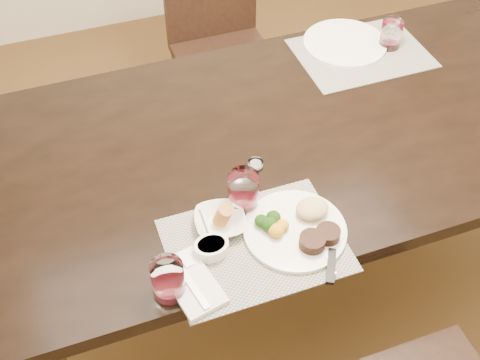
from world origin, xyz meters
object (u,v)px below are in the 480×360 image
object	(u,v)px
dinner_plate	(300,227)
wine_glass_near	(243,193)
chair_far	(219,36)
cracker_bowl	(220,221)
steak_knife	(326,258)
far_plate	(345,43)

from	to	relation	value
dinner_plate	wine_glass_near	bearing A→B (deg)	109.51
chair_far	dinner_plate	xyz separation A→B (m)	(-0.20, -1.31, 0.27)
chair_far	cracker_bowl	size ratio (longest dim) A/B	5.68
dinner_plate	cracker_bowl	world-z (taller)	cracker_bowl
dinner_plate	wine_glass_near	size ratio (longest dim) A/B	2.39
steak_knife	far_plate	size ratio (longest dim) A/B	0.79
dinner_plate	steak_knife	xyz separation A→B (m)	(0.03, -0.11, -0.01)
dinner_plate	far_plate	xyz separation A→B (m)	(0.51, 0.74, -0.01)
steak_knife	wine_glass_near	world-z (taller)	wine_glass_near
chair_far	cracker_bowl	world-z (taller)	chair_far
steak_knife	wine_glass_near	xyz separation A→B (m)	(-0.14, 0.24, 0.05)
dinner_plate	far_plate	distance (m)	0.90
wine_glass_near	steak_knife	bearing A→B (deg)	-60.58
far_plate	dinner_plate	bearing A→B (deg)	-124.34
cracker_bowl	wine_glass_near	size ratio (longest dim) A/B	1.36
dinner_plate	cracker_bowl	xyz separation A→B (m)	(-0.19, 0.09, 0.00)
wine_glass_near	far_plate	bearing A→B (deg)	44.30
far_plate	steak_knife	bearing A→B (deg)	-119.48
dinner_plate	steak_knife	distance (m)	0.11
chair_far	dinner_plate	world-z (taller)	chair_far
steak_knife	cracker_bowl	bearing A→B (deg)	167.65
cracker_bowl	wine_glass_near	distance (m)	0.10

